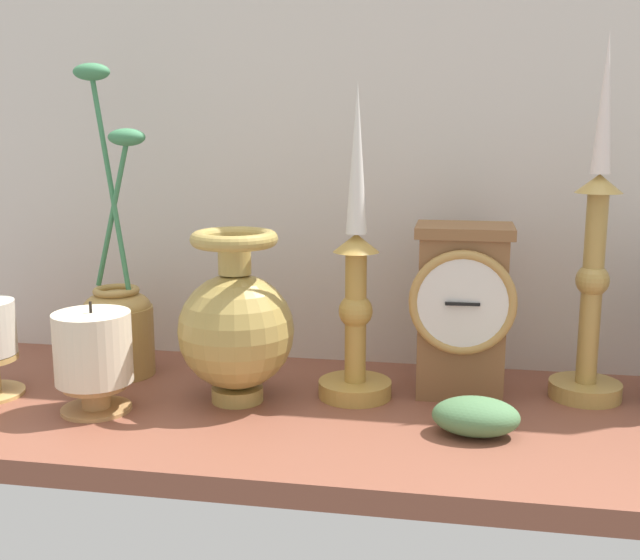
{
  "coord_description": "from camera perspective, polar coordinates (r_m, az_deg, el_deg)",
  "views": [
    {
      "loc": [
        15.15,
        -77.5,
        29.71
      ],
      "look_at": [
        1.17,
        0.0,
        14.0
      ],
      "focal_mm": 43.53,
      "sensor_mm": 36.0,
      "label": 1
    }
  ],
  "objects": [
    {
      "name": "candlestick_tall_center",
      "position": [
        0.89,
        19.41,
        0.22
      ],
      "size": [
        7.87,
        7.87,
        39.29
      ],
      "color": "#B59148",
      "rests_on": "ground_plane"
    },
    {
      "name": "ivy_sprig",
      "position": [
        0.78,
        11.39,
        -9.8
      ],
      "size": [
        8.54,
        5.98,
        3.72
      ],
      "color": "#4E7B4C",
      "rests_on": "ground_plane"
    },
    {
      "name": "brass_vase_jar",
      "position": [
        0.96,
        -14.66,
        -2.59
      ],
      "size": [
        9.07,
        8.45,
        36.75
      ],
      "color": "#B08A48",
      "rests_on": "ground_plane"
    },
    {
      "name": "mantel_clock",
      "position": [
        0.87,
        10.39,
        -2.09
      ],
      "size": [
        11.38,
        8.79,
        19.15
      ],
      "color": "brown",
      "rests_on": "ground_plane"
    },
    {
      "name": "brass_vase_bulbous",
      "position": [
        0.84,
        -6.2,
        -3.32
      ],
      "size": [
        12.61,
        12.61,
        18.82
      ],
      "color": "#B0934A",
      "rests_on": "ground_plane"
    },
    {
      "name": "candlestick_tall_left",
      "position": [
        0.84,
        2.65,
        -1.16
      ],
      "size": [
        8.15,
        8.15,
        34.31
      ],
      "color": "#BA8F40",
      "rests_on": "ground_plane"
    },
    {
      "name": "ground_plane",
      "position": [
        0.85,
        -0.79,
        -10.1
      ],
      "size": [
        100.0,
        36.0,
        2.4
      ],
      "primitive_type": "cube",
      "color": "brown"
    },
    {
      "name": "back_wall",
      "position": [
        0.97,
        1.29,
        12.92
      ],
      "size": [
        120.0,
        2.0,
        65.0
      ],
      "primitive_type": "cube",
      "color": "silver",
      "rests_on": "ground_plane"
    },
    {
      "name": "pillar_candle_near_clock",
      "position": [
        0.85,
        -16.32,
        -5.38
      ],
      "size": [
        8.07,
        8.07,
        11.87
      ],
      "color": "tan",
      "rests_on": "ground_plane"
    }
  ]
}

